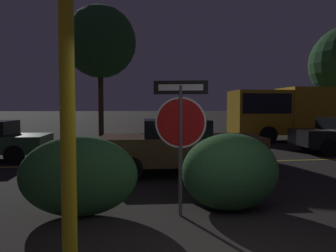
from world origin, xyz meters
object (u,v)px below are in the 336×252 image
(hedge_bush_2, at_px, (79,176))
(stop_sign, at_px, (181,122))
(hedge_bush_3, at_px, (230,172))
(yellow_pole_left, at_px, (68,142))
(passing_car_3, at_px, (180,146))
(delivery_truck, at_px, (296,111))
(tree_0, at_px, (100,42))

(hedge_bush_2, bearing_deg, stop_sign, -6.71)
(hedge_bush_2, bearing_deg, hedge_bush_3, 0.06)
(yellow_pole_left, distance_m, hedge_bush_3, 3.25)
(hedge_bush_2, distance_m, hedge_bush_3, 2.56)
(passing_car_3, xyz_separation_m, delivery_truck, (7.47, 7.40, 0.85))
(stop_sign, height_order, passing_car_3, stop_sign)
(hedge_bush_2, relative_size, delivery_truck, 0.26)
(hedge_bush_3, height_order, delivery_truck, delivery_truck)
(stop_sign, xyz_separation_m, delivery_truck, (8.05, 10.81, 0.04))
(yellow_pole_left, bearing_deg, passing_car_3, 68.75)
(tree_0, bearing_deg, stop_sign, -81.61)
(hedge_bush_3, bearing_deg, yellow_pole_left, -139.00)
(hedge_bush_3, bearing_deg, passing_car_3, 95.82)
(stop_sign, bearing_deg, passing_car_3, 94.01)
(tree_0, bearing_deg, hedge_bush_3, -78.16)
(delivery_truck, bearing_deg, yellow_pole_left, 145.11)
(hedge_bush_2, xyz_separation_m, delivery_truck, (9.70, 10.62, 0.92))
(yellow_pole_left, bearing_deg, hedge_bush_2, 94.83)
(delivery_truck, bearing_deg, hedge_bush_3, 148.07)
(stop_sign, xyz_separation_m, yellow_pole_left, (-1.47, -1.87, -0.11))
(stop_sign, distance_m, passing_car_3, 3.55)
(yellow_pole_left, height_order, tree_0, tree_0)
(stop_sign, height_order, tree_0, tree_0)
(stop_sign, distance_m, hedge_bush_3, 1.28)
(hedge_bush_2, bearing_deg, delivery_truck, 47.60)
(hedge_bush_2, xyz_separation_m, tree_0, (-0.62, 15.15, 5.06))
(hedge_bush_3, height_order, passing_car_3, passing_car_3)
(yellow_pole_left, xyz_separation_m, delivery_truck, (9.52, 12.68, 0.15))
(passing_car_3, bearing_deg, hedge_bush_3, 9.32)
(stop_sign, bearing_deg, yellow_pole_left, -114.37)
(stop_sign, distance_m, tree_0, 16.06)
(hedge_bush_2, height_order, passing_car_3, passing_car_3)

